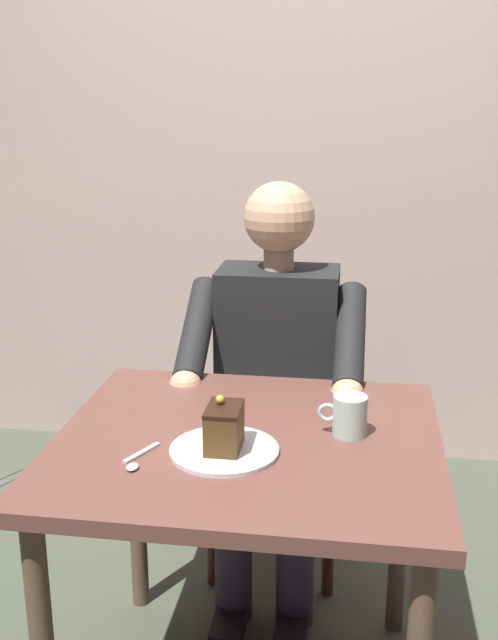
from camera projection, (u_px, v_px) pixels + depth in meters
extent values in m
cube|color=#CAADA1|center=(305.00, 92.00, 2.95)|extent=(6.40, 0.12, 3.00)
cube|color=brown|center=(248.00, 444.00, 1.73)|extent=(0.88, 0.79, 0.04)
cylinder|color=brown|center=(400.00, 518.00, 2.10)|extent=(0.05, 0.05, 0.72)
cylinder|color=brown|center=(136.00, 497.00, 2.21)|extent=(0.05, 0.05, 0.72)
cube|color=#572D26|center=(277.00, 443.00, 2.43)|extent=(0.42, 0.42, 0.04)
cube|color=#572D26|center=(284.00, 352.00, 2.54)|extent=(0.38, 0.04, 0.45)
cylinder|color=#572D26|center=(329.00, 535.00, 2.29)|extent=(0.04, 0.04, 0.41)
cylinder|color=#572D26|center=(212.00, 526.00, 2.34)|extent=(0.04, 0.04, 0.41)
cylinder|color=#572D26|center=(334.00, 478.00, 2.63)|extent=(0.04, 0.04, 0.41)
cylinder|color=#572D26|center=(232.00, 471.00, 2.68)|extent=(0.04, 0.04, 0.41)
cube|color=black|center=(278.00, 358.00, 2.32)|extent=(0.36, 0.22, 0.56)
sphere|color=tan|center=(279.00, 217.00, 2.20)|extent=(0.21, 0.21, 0.21)
cylinder|color=tan|center=(279.00, 259.00, 2.23)|extent=(0.09, 0.09, 0.06)
cylinder|color=black|center=(350.00, 337.00, 2.12)|extent=(0.08, 0.33, 0.26)
sphere|color=tan|center=(347.00, 395.00, 2.00)|extent=(0.09, 0.09, 0.09)
cylinder|color=black|center=(197.00, 330.00, 2.19)|extent=(0.08, 0.33, 0.26)
sphere|color=tan|center=(186.00, 386.00, 2.07)|extent=(0.09, 0.09, 0.09)
cylinder|color=#352A3A|center=(302.00, 465.00, 2.28)|extent=(0.13, 0.38, 0.14)
cylinder|color=#352A3A|center=(243.00, 461.00, 2.31)|extent=(0.13, 0.38, 0.14)
cylinder|color=#352A3A|center=(295.00, 562.00, 2.17)|extent=(0.11, 0.11, 0.39)
cube|color=black|center=(292.00, 626.00, 2.16)|extent=(0.09, 0.22, 0.05)
cylinder|color=#352A3A|center=(233.00, 557.00, 2.20)|extent=(0.11, 0.11, 0.39)
cube|color=black|center=(230.00, 620.00, 2.19)|extent=(0.09, 0.22, 0.05)
cylinder|color=white|center=(224.00, 450.00, 1.65)|extent=(0.24, 0.24, 0.01)
cube|color=#53391A|center=(224.00, 429.00, 1.64)|extent=(0.07, 0.11, 0.09)
cube|color=black|center=(224.00, 409.00, 1.63)|extent=(0.07, 0.11, 0.01)
sphere|color=gold|center=(220.00, 399.00, 1.64)|extent=(0.02, 0.02, 0.02)
cylinder|color=#B1CFC1|center=(350.00, 416.00, 1.73)|extent=(0.08, 0.08, 0.09)
torus|color=#B1CFC1|center=(328.00, 412.00, 1.73)|extent=(0.05, 0.01, 0.05)
cylinder|color=black|center=(351.00, 399.00, 1.72)|extent=(0.07, 0.07, 0.01)
cube|color=silver|center=(142.00, 453.00, 1.65)|extent=(0.06, 0.10, 0.01)
ellipsoid|color=silver|center=(132.00, 467.00, 1.58)|extent=(0.03, 0.04, 0.01)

